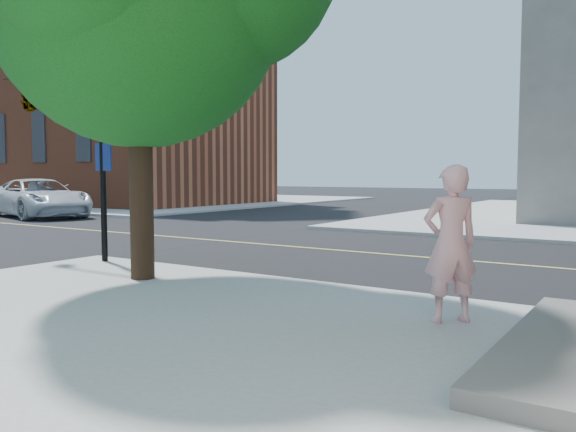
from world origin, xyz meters
The scene contains 8 objects.
ground centered at (0.00, 0.00, 0.00)m, with size 140.00×140.00×0.00m, color black.
road_ew centered at (0.00, 4.50, 0.01)m, with size 140.00×9.00×0.01m, color black.
sidewalk_nw centered at (-23.00, 21.50, 0.06)m, with size 26.00×25.00×0.12m, color #ACACAC.
church centered at (-20.00, 18.00, 7.18)m, with size 15.20×12.00×14.40m.
office_block centered at (-32.00, 21.98, 9.12)m, with size 12.00×14.08×18.00m.
man_on_phone centered at (7.52, -1.50, 1.09)m, with size 0.71×0.47×1.95m, color #FAB2B6.
signal_pole centered at (-2.31, -0.48, 3.69)m, with size 3.87×0.44×4.37m.
car_a centered at (-14.20, 7.33, 0.87)m, with size 2.90×6.28×1.75m, color silver.
Camera 1 is at (9.79, -8.60, 1.95)m, focal length 36.53 mm.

